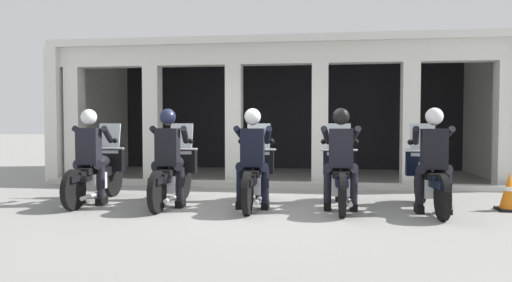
% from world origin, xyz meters
% --- Properties ---
extents(ground_plane, '(80.00, 80.00, 0.00)m').
position_xyz_m(ground_plane, '(0.00, 3.00, 0.00)').
color(ground_plane, gray).
extents(station_building, '(10.54, 4.29, 3.23)m').
position_xyz_m(station_building, '(0.11, 4.69, 2.04)').
color(station_building, black).
rests_on(station_building, ground).
extents(kerb_strip, '(10.04, 0.24, 0.12)m').
position_xyz_m(kerb_strip, '(0.11, 2.08, 0.06)').
color(kerb_strip, '#B7B5AD').
rests_on(kerb_strip, ground).
extents(motorcycle_far_left, '(0.62, 2.04, 1.35)m').
position_xyz_m(motorcycle_far_left, '(-2.74, -0.07, 0.50)').
color(motorcycle_far_left, black).
rests_on(motorcycle_far_left, ground).
extents(police_officer_far_left, '(0.63, 0.61, 1.58)m').
position_xyz_m(police_officer_far_left, '(-2.74, -0.35, 0.94)').
color(police_officer_far_left, black).
rests_on(police_officer_far_left, ground).
extents(motorcycle_left, '(0.62, 2.04, 1.35)m').
position_xyz_m(motorcycle_left, '(-1.37, -0.13, 0.50)').
color(motorcycle_left, black).
rests_on(motorcycle_left, ground).
extents(police_officer_left, '(0.63, 0.61, 1.58)m').
position_xyz_m(police_officer_left, '(-1.37, -0.41, 0.94)').
color(police_officer_left, black).
rests_on(police_officer_left, ground).
extents(motorcycle_center, '(0.62, 2.04, 1.35)m').
position_xyz_m(motorcycle_center, '(0.00, -0.09, 0.50)').
color(motorcycle_center, black).
rests_on(motorcycle_center, ground).
extents(police_officer_center, '(0.63, 0.61, 1.58)m').
position_xyz_m(police_officer_center, '(0.00, -0.38, 0.94)').
color(police_officer_center, black).
rests_on(police_officer_center, ground).
extents(motorcycle_right, '(0.62, 2.04, 1.35)m').
position_xyz_m(motorcycle_right, '(1.37, -0.05, 0.50)').
color(motorcycle_right, black).
rests_on(motorcycle_right, ground).
extents(police_officer_right, '(0.63, 0.61, 1.58)m').
position_xyz_m(police_officer_right, '(1.37, -0.34, 0.94)').
color(police_officer_right, black).
rests_on(police_officer_right, ground).
extents(motorcycle_far_right, '(0.62, 2.04, 1.35)m').
position_xyz_m(motorcycle_far_right, '(2.74, -0.09, 0.50)').
color(motorcycle_far_right, black).
rests_on(motorcycle_far_right, ground).
extents(police_officer_far_right, '(0.63, 0.61, 1.58)m').
position_xyz_m(police_officer_far_right, '(2.74, -0.38, 0.94)').
color(police_officer_far_right, black).
rests_on(police_officer_far_right, ground).
extents(traffic_cone_flank, '(0.34, 0.34, 0.59)m').
position_xyz_m(traffic_cone_flank, '(3.95, -0.03, 0.29)').
color(traffic_cone_flank, black).
rests_on(traffic_cone_flank, ground).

